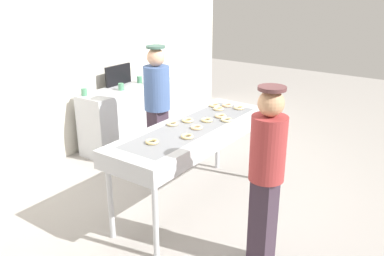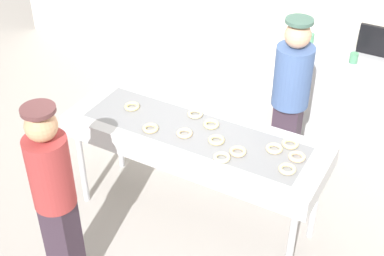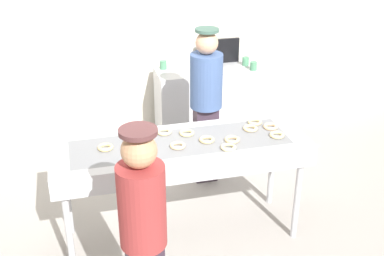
{
  "view_description": "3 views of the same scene",
  "coord_description": "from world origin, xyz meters",
  "px_view_note": "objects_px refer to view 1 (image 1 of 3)",
  "views": [
    {
      "loc": [
        -3.46,
        -2.44,
        2.49
      ],
      "look_at": [
        -0.07,
        -0.04,
        0.98
      ],
      "focal_mm": 38.49,
      "sensor_mm": 36.0,
      "label": 1
    },
    {
      "loc": [
        1.74,
        -3.19,
        3.61
      ],
      "look_at": [
        -0.02,
        -0.01,
        1.0
      ],
      "focal_mm": 51.5,
      "sensor_mm": 36.0,
      "label": 2
    },
    {
      "loc": [
        -0.85,
        -3.69,
        2.93
      ],
      "look_at": [
        0.1,
        -0.01,
        1.1
      ],
      "focal_mm": 46.45,
      "sensor_mm": 36.0,
      "label": 3
    }
  ],
  "objects_px": {
    "paper_cup_2": "(121,87)",
    "customer_waiting": "(266,172)",
    "plain_donut_0": "(219,109)",
    "plain_donut_9": "(172,124)",
    "menu_display": "(118,75)",
    "plain_donut_2": "(152,142)",
    "paper_cup_3": "(84,92)",
    "paper_cup_1": "(140,79)",
    "plain_donut_3": "(214,105)",
    "plain_donut_5": "(197,127)",
    "plain_donut_7": "(227,105)",
    "plain_donut_4": "(221,116)",
    "paper_cup_0": "(150,81)",
    "plain_donut_10": "(227,120)",
    "plain_donut_6": "(207,120)",
    "plain_donut_11": "(188,120)",
    "prep_counter": "(130,115)",
    "plain_donut_1": "(239,108)",
    "fryer_conveyor": "(193,134)",
    "worker_baker": "(157,102)",
    "plain_donut_8": "(187,136)"
  },
  "relations": [
    {
      "from": "paper_cup_2",
      "to": "customer_waiting",
      "type": "bearing_deg",
      "value": -113.58
    },
    {
      "from": "plain_donut_5",
      "to": "paper_cup_3",
      "type": "height_order",
      "value": "paper_cup_3"
    },
    {
      "from": "paper_cup_2",
      "to": "paper_cup_3",
      "type": "xyz_separation_m",
      "value": [
        -0.53,
        0.21,
        0.0
      ]
    },
    {
      "from": "plain_donut_6",
      "to": "plain_donut_9",
      "type": "relative_size",
      "value": 1.0
    },
    {
      "from": "menu_display",
      "to": "customer_waiting",
      "type": "bearing_deg",
      "value": -115.04
    },
    {
      "from": "plain_donut_1",
      "to": "plain_donut_3",
      "type": "distance_m",
      "value": 0.32
    },
    {
      "from": "plain_donut_4",
      "to": "plain_donut_11",
      "type": "distance_m",
      "value": 0.41
    },
    {
      "from": "plain_donut_2",
      "to": "plain_donut_4",
      "type": "relative_size",
      "value": 1.0
    },
    {
      "from": "plain_donut_10",
      "to": "plain_donut_6",
      "type": "bearing_deg",
      "value": 127.44
    },
    {
      "from": "plain_donut_8",
      "to": "menu_display",
      "type": "bearing_deg",
      "value": 59.8
    },
    {
      "from": "menu_display",
      "to": "plain_donut_2",
      "type": "bearing_deg",
      "value": -128.21
    },
    {
      "from": "plain_donut_6",
      "to": "paper_cup_2",
      "type": "distance_m",
      "value": 1.99
    },
    {
      "from": "plain_donut_7",
      "to": "paper_cup_1",
      "type": "xyz_separation_m",
      "value": [
        0.45,
        1.89,
        -0.01
      ]
    },
    {
      "from": "fryer_conveyor",
      "to": "plain_donut_7",
      "type": "xyz_separation_m",
      "value": [
        0.86,
        0.07,
        0.11
      ]
    },
    {
      "from": "plain_donut_3",
      "to": "paper_cup_2",
      "type": "relative_size",
      "value": 1.27
    },
    {
      "from": "plain_donut_5",
      "to": "plain_donut_7",
      "type": "height_order",
      "value": "same"
    },
    {
      "from": "plain_donut_5",
      "to": "prep_counter",
      "type": "bearing_deg",
      "value": 62.25
    },
    {
      "from": "menu_display",
      "to": "plain_donut_10",
      "type": "bearing_deg",
      "value": -105.54
    },
    {
      "from": "fryer_conveyor",
      "to": "paper_cup_3",
      "type": "bearing_deg",
      "value": 82.61
    },
    {
      "from": "plain_donut_11",
      "to": "paper_cup_3",
      "type": "distance_m",
      "value": 1.95
    },
    {
      "from": "plain_donut_1",
      "to": "prep_counter",
      "type": "xyz_separation_m",
      "value": [
        0.17,
        2.03,
        -0.53
      ]
    },
    {
      "from": "worker_baker",
      "to": "paper_cup_0",
      "type": "height_order",
      "value": "worker_baker"
    },
    {
      "from": "plain_donut_0",
      "to": "plain_donut_2",
      "type": "xyz_separation_m",
      "value": [
        -1.3,
        -0.04,
        0.0
      ]
    },
    {
      "from": "plain_donut_5",
      "to": "plain_donut_9",
      "type": "xyz_separation_m",
      "value": [
        -0.06,
        0.29,
        0.0
      ]
    },
    {
      "from": "plain_donut_9",
      "to": "paper_cup_1",
      "type": "distance_m",
      "value": 2.25
    },
    {
      "from": "plain_donut_10",
      "to": "customer_waiting",
      "type": "height_order",
      "value": "customer_waiting"
    },
    {
      "from": "plain_donut_1",
      "to": "paper_cup_3",
      "type": "distance_m",
      "value": 2.25
    },
    {
      "from": "paper_cup_2",
      "to": "paper_cup_3",
      "type": "height_order",
      "value": "same"
    },
    {
      "from": "prep_counter",
      "to": "paper_cup_3",
      "type": "height_order",
      "value": "paper_cup_3"
    },
    {
      "from": "plain_donut_3",
      "to": "plain_donut_10",
      "type": "bearing_deg",
      "value": -133.6
    },
    {
      "from": "plain_donut_0",
      "to": "plain_donut_9",
      "type": "bearing_deg",
      "value": 170.92
    },
    {
      "from": "plain_donut_0",
      "to": "plain_donut_1",
      "type": "xyz_separation_m",
      "value": [
        0.18,
        -0.18,
        0.0
      ]
    },
    {
      "from": "plain_donut_11",
      "to": "prep_counter",
      "type": "bearing_deg",
      "value": 62.71
    },
    {
      "from": "plain_donut_1",
      "to": "plain_donut_8",
      "type": "bearing_deg",
      "value": -177.38
    },
    {
      "from": "plain_donut_11",
      "to": "menu_display",
      "type": "distance_m",
      "value": 2.21
    },
    {
      "from": "prep_counter",
      "to": "plain_donut_8",
      "type": "bearing_deg",
      "value": -122.62
    },
    {
      "from": "plain_donut_7",
      "to": "plain_donut_3",
      "type": "bearing_deg",
      "value": 128.45
    },
    {
      "from": "plain_donut_2",
      "to": "plain_donut_3",
      "type": "xyz_separation_m",
      "value": [
        1.39,
        0.16,
        0.0
      ]
    },
    {
      "from": "paper_cup_1",
      "to": "worker_baker",
      "type": "bearing_deg",
      "value": -128.0
    },
    {
      "from": "plain_donut_7",
      "to": "plain_donut_10",
      "type": "bearing_deg",
      "value": -150.2
    },
    {
      "from": "plain_donut_6",
      "to": "customer_waiting",
      "type": "bearing_deg",
      "value": -123.99
    },
    {
      "from": "paper_cup_3",
      "to": "paper_cup_1",
      "type": "bearing_deg",
      "value": -6.48
    },
    {
      "from": "paper_cup_1",
      "to": "plain_donut_9",
      "type": "bearing_deg",
      "value": -128.72
    },
    {
      "from": "customer_waiting",
      "to": "worker_baker",
      "type": "bearing_deg",
      "value": 68.08
    },
    {
      "from": "paper_cup_2",
      "to": "paper_cup_3",
      "type": "relative_size",
      "value": 1.0
    },
    {
      "from": "customer_waiting",
      "to": "fryer_conveyor",
      "type": "bearing_deg",
      "value": 69.77
    },
    {
      "from": "plain_donut_5",
      "to": "paper_cup_0",
      "type": "bearing_deg",
      "value": 53.15
    },
    {
      "from": "plain_donut_1",
      "to": "plain_donut_2",
      "type": "relative_size",
      "value": 1.0
    },
    {
      "from": "plain_donut_4",
      "to": "customer_waiting",
      "type": "bearing_deg",
      "value": -132.34
    },
    {
      "from": "paper_cup_3",
      "to": "menu_display",
      "type": "xyz_separation_m",
      "value": [
        0.74,
        0.06,
        0.1
      ]
    }
  ]
}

